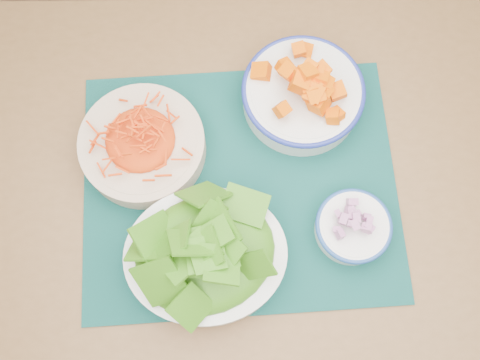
# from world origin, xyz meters

# --- Properties ---
(table) EXTENTS (1.47, 1.20, 0.75)m
(table) POSITION_xyz_m (0.08, 0.27, 0.66)
(table) COLOR brown
(table) RESTS_ON ground
(placemat) EXTENTS (0.63, 0.56, 0.00)m
(placemat) POSITION_xyz_m (0.03, 0.33, 0.75)
(placemat) COLOR #062B29
(placemat) RESTS_ON table
(carrot_bowl) EXTENTS (0.26, 0.26, 0.09)m
(carrot_bowl) POSITION_xyz_m (-0.10, 0.44, 0.79)
(carrot_bowl) COLOR beige
(carrot_bowl) RESTS_ON placemat
(squash_bowl) EXTENTS (0.25, 0.25, 0.11)m
(squash_bowl) POSITION_xyz_m (0.19, 0.44, 0.81)
(squash_bowl) COLOR silver
(squash_bowl) RESTS_ON placemat
(lettuce_bowl) EXTENTS (0.30, 0.27, 0.12)m
(lettuce_bowl) POSITION_xyz_m (-0.06, 0.23, 0.81)
(lettuce_bowl) COLOR white
(lettuce_bowl) RESTS_ON placemat
(onion_bowl) EXTENTS (0.13, 0.13, 0.06)m
(onion_bowl) POSITION_xyz_m (0.18, 0.20, 0.78)
(onion_bowl) COLOR white
(onion_bowl) RESTS_ON placemat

